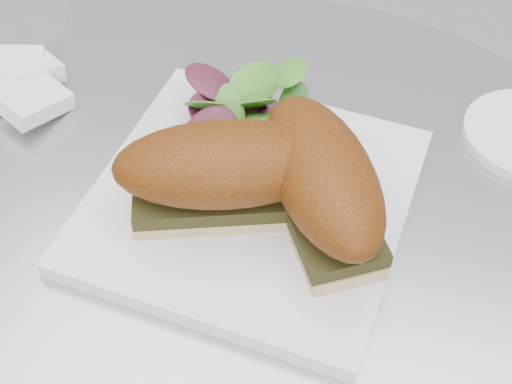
{
  "coord_description": "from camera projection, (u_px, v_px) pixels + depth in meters",
  "views": [
    {
      "loc": [
        0.09,
        -0.35,
        1.2
      ],
      "look_at": [
        -0.01,
        0.01,
        0.77
      ],
      "focal_mm": 50.0,
      "sensor_mm": 36.0,
      "label": 1
    }
  ],
  "objects": [
    {
      "name": "sandwich_right",
      "position": [
        322.0,
        181.0,
        0.56
      ],
      "size": [
        0.16,
        0.19,
        0.08
      ],
      "rotation": [
        0.0,
        0.0,
        -1.03
      ],
      "color": "tan",
      "rests_on": "plate"
    },
    {
      "name": "salad",
      "position": [
        253.0,
        113.0,
        0.63
      ],
      "size": [
        0.11,
        0.11,
        0.05
      ],
      "primitive_type": null,
      "color": "#57912F",
      "rests_on": "plate"
    },
    {
      "name": "sandwich_left",
      "position": [
        226.0,
        171.0,
        0.56
      ],
      "size": [
        0.19,
        0.14,
        0.08
      ],
      "rotation": [
        0.0,
        0.0,
        0.34
      ],
      "color": "tan",
      "rests_on": "plate"
    },
    {
      "name": "plate",
      "position": [
        251.0,
        199.0,
        0.61
      ],
      "size": [
        0.28,
        0.28,
        0.02
      ],
      "primitive_type": "cube",
      "rotation": [
        0.0,
        0.0,
        -0.1
      ],
      "color": "white",
      "rests_on": "table"
    },
    {
      "name": "napkin",
      "position": [
        17.0,
        94.0,
        0.7
      ],
      "size": [
        0.11,
        0.11,
        0.02
      ],
      "primitive_type": null,
      "rotation": [
        0.0,
        0.0,
        0.06
      ],
      "color": "white",
      "rests_on": "table"
    },
    {
      "name": "table",
      "position": [
        259.0,
        373.0,
        0.78
      ],
      "size": [
        0.7,
        0.7,
        0.73
      ],
      "color": "#A6A9AD",
      "rests_on": "ground"
    }
  ]
}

